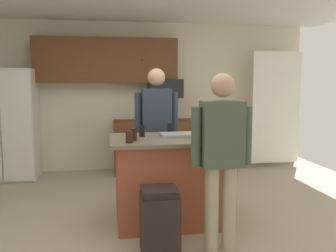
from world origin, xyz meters
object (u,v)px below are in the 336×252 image
Objects in this scene: glass_dark_ale at (170,129)px; glass_short_whisky at (129,137)px; mug_ceramic_white at (211,135)px; glass_stout_tall at (134,135)px; trash_bin at (160,221)px; tumbler_amber at (212,130)px; glass_pilsner at (142,131)px; person_host_foreground at (157,125)px; person_guest_right at (222,150)px; serving_tray at (181,135)px; microwave_over_range at (166,88)px; refrigerator at (7,124)px; kitchen_island at (172,179)px.

glass_dark_ale and glass_short_whisky have the same top height.
mug_ceramic_white is 1.03× the size of glass_dark_ale.
glass_stout_tall is 0.21× the size of trash_bin.
mug_ceramic_white is at bearing -106.83° from tumbler_amber.
glass_pilsner reaches higher than tumbler_amber.
glass_pilsner is at bearing -178.44° from tumbler_amber.
person_host_foreground reaches higher than tumbler_amber.
serving_tray is at bearing -6.76° from person_guest_right.
person_host_foreground is 13.30× the size of glass_stout_tall.
glass_dark_ale is 1.03× the size of tumbler_amber.
microwave_over_range is at bearing 79.97° from trash_bin.
person_guest_right reaches higher than glass_stout_tall.
refrigerator is 13.70× the size of mug_ceramic_white.
glass_pilsner is at bearing 168.56° from serving_tray.
tumbler_amber is (0.48, 0.13, 0.53)m from kitchen_island.
trash_bin is (2.04, -3.03, -0.58)m from refrigerator.
microwave_over_range is 2.69m from mug_ceramic_white.
refrigerator is 13.56× the size of glass_stout_tall.
glass_pilsner is 1.03× the size of glass_dark_ale.
serving_tray is (-0.22, 0.79, 0.03)m from person_guest_right.
glass_pilsner is (1.97, -2.19, 0.14)m from refrigerator.
microwave_over_range reaches higher than trash_bin.
mug_ceramic_white is 1.00× the size of glass_pilsner.
person_guest_right is at bearing -74.24° from glass_dark_ale.
kitchen_island is 0.61m from glass_dark_ale.
person_host_foreground is 0.75m from glass_pilsner.
refrigerator is 3.30m from serving_tray.
microwave_over_range is 2.19m from glass_dark_ale.
microwave_over_range is 0.41× the size of kitchen_island.
person_host_foreground reaches higher than person_guest_right.
person_guest_right is at bearing -38.69° from glass_stout_tall.
kitchen_island is 0.71m from glass_stout_tall.
glass_pilsner is at bearing 67.00° from glass_short_whisky.
trash_bin is (-0.27, -1.02, -0.72)m from glass_dark_ale.
refrigerator is 13.74× the size of glass_pilsner.
kitchen_island is 10.96× the size of glass_short_whisky.
kitchen_island is 3.11× the size of serving_tray.
glass_dark_ale reaches higher than mug_ceramic_white.
refrigerator is at bearing 123.98° from trash_bin.
person_guest_right is 0.53m from mug_ceramic_white.
person_host_foreground is 14.33× the size of tumbler_amber.
person_guest_right is (0.32, -0.77, 0.46)m from kitchen_island.
glass_stout_tall reaches higher than serving_tray.
refrigerator is 3.09m from glass_stout_tall.
glass_pilsner reaches higher than glass_dark_ale.
serving_tray is at bearing 19.39° from glass_stout_tall.
glass_stout_tall is 1.04× the size of glass_dark_ale.
refrigerator reaches higher than person_host_foreground.
microwave_over_range is at bearing 82.75° from kitchen_island.
person_guest_right is 13.56× the size of tumbler_amber.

